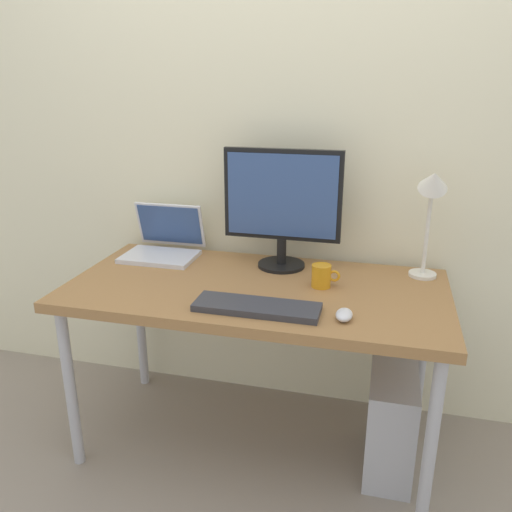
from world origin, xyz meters
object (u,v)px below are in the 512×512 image
(monitor, at_px, (282,203))
(computer_tower, at_px, (390,423))
(desk_lamp, at_px, (432,198))
(keyboard, at_px, (257,307))
(laptop, at_px, (164,243))
(mouse, at_px, (344,315))
(desk, at_px, (256,299))
(coffee_mug, at_px, (322,276))

(monitor, xyz_separation_m, computer_tower, (0.50, -0.25, -0.80))
(desk_lamp, bearing_deg, keyboard, -141.61)
(laptop, height_order, mouse, laptop)
(desk_lamp, bearing_deg, desk, -159.94)
(desk, relative_size, laptop, 4.58)
(mouse, bearing_deg, monitor, 124.26)
(coffee_mug, height_order, computer_tower, coffee_mug)
(monitor, bearing_deg, desk_lamp, 0.08)
(desk_lamp, bearing_deg, monitor, -179.92)
(computer_tower, bearing_deg, keyboard, -157.69)
(monitor, xyz_separation_m, coffee_mug, (0.20, -0.18, -0.24))
(desk_lamp, xyz_separation_m, computer_tower, (-0.08, -0.25, -0.85))
(desk, height_order, coffee_mug, coffee_mug)
(monitor, relative_size, laptop, 1.56)
(monitor, distance_m, mouse, 0.61)
(keyboard, xyz_separation_m, mouse, (0.30, 0.00, 0.01))
(laptop, xyz_separation_m, coffee_mug, (0.74, -0.20, -0.01))
(laptop, distance_m, mouse, 0.98)
(keyboard, distance_m, computer_tower, 0.75)
(desk_lamp, height_order, keyboard, desk_lamp)
(desk, distance_m, coffee_mug, 0.27)
(laptop, bearing_deg, computer_tower, -14.47)
(laptop, xyz_separation_m, computer_tower, (1.05, -0.27, -0.58))
(desk_lamp, relative_size, computer_tower, 1.10)
(mouse, xyz_separation_m, coffee_mug, (-0.11, 0.27, 0.03))
(laptop, relative_size, keyboard, 0.73)
(computer_tower, bearing_deg, laptop, 165.53)
(desk_lamp, xyz_separation_m, keyboard, (-0.57, -0.45, -0.32))
(laptop, distance_m, computer_tower, 1.23)
(desk_lamp, distance_m, mouse, 0.61)
(keyboard, height_order, coffee_mug, coffee_mug)
(computer_tower, bearing_deg, coffee_mug, 167.45)
(coffee_mug, relative_size, computer_tower, 0.26)
(coffee_mug, bearing_deg, keyboard, -124.97)
(monitor, relative_size, coffee_mug, 4.53)
(monitor, distance_m, keyboard, 0.53)
(monitor, xyz_separation_m, keyboard, (0.01, -0.45, -0.27))
(keyboard, bearing_deg, desk, 105.15)
(monitor, bearing_deg, desk, -102.85)
(desk, relative_size, desk_lamp, 3.16)
(monitor, height_order, laptop, monitor)
(desk, distance_m, keyboard, 0.24)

